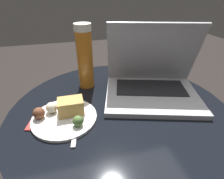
% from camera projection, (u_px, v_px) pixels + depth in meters
% --- Properties ---
extents(table, '(0.74, 0.74, 0.56)m').
position_uv_depth(table, '(119.00, 136.00, 0.67)').
color(table, '#515156').
rests_on(table, ground_plane).
extents(napkin, '(0.17, 0.14, 0.00)m').
position_uv_depth(napkin, '(56.00, 119.00, 0.54)').
color(napkin, '#B7332D').
rests_on(napkin, table).
extents(laptop, '(0.40, 0.35, 0.26)m').
position_uv_depth(laptop, '(152.00, 81.00, 0.65)').
color(laptop, '#B2B2B7').
rests_on(laptop, table).
extents(beer_glass, '(0.06, 0.06, 0.25)m').
position_uv_depth(beer_glass, '(85.00, 57.00, 0.67)').
color(beer_glass, '#C6701E').
rests_on(beer_glass, table).
extents(snack_plate, '(0.20, 0.20, 0.06)m').
position_uv_depth(snack_plate, '(65.00, 114.00, 0.54)').
color(snack_plate, white).
rests_on(snack_plate, table).
extents(fork, '(0.05, 0.19, 0.00)m').
position_uv_depth(fork, '(76.00, 120.00, 0.54)').
color(fork, silver).
rests_on(fork, table).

